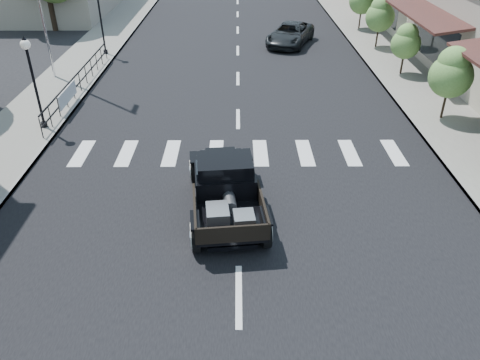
{
  "coord_description": "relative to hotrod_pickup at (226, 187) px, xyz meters",
  "views": [
    {
      "loc": [
        -0.01,
        -10.81,
        7.89
      ],
      "look_at": [
        0.05,
        0.52,
        1.0
      ],
      "focal_mm": 35.0,
      "sensor_mm": 36.0,
      "label": 1
    }
  ],
  "objects": [
    {
      "name": "hotrod_pickup",
      "position": [
        0.0,
        0.0,
        0.0
      ],
      "size": [
        2.69,
        4.95,
        1.65
      ],
      "primitive_type": null,
      "rotation": [
        0.0,
        0.0,
        0.1
      ],
      "color": "black",
      "rests_on": "ground"
    },
    {
      "name": "small_tree_c",
      "position": [
        8.66,
        11.94,
        0.53
      ],
      "size": [
        1.44,
        1.44,
        2.4
      ],
      "primitive_type": null,
      "color": "#55833C",
      "rests_on": "sidewalk_right"
    },
    {
      "name": "road",
      "position": [
        0.36,
        14.58,
        -0.81
      ],
      "size": [
        14.0,
        80.0,
        0.02
      ],
      "primitive_type": "cube",
      "color": "black",
      "rests_on": "ground"
    },
    {
      "name": "small_tree_d",
      "position": [
        8.66,
        16.93,
        0.71
      ],
      "size": [
        1.66,
        1.66,
        2.76
      ],
      "primitive_type": null,
      "color": "#55833C",
      "rests_on": "sidewalk_right"
    },
    {
      "name": "second_car",
      "position": [
        3.59,
        17.9,
        -0.19
      ],
      "size": [
        3.64,
        5.04,
        1.27
      ],
      "primitive_type": "imported",
      "rotation": [
        0.0,
        0.0,
        -0.37
      ],
      "color": "black",
      "rests_on": "ground"
    },
    {
      "name": "railing",
      "position": [
        -6.94,
        9.58,
        -0.17
      ],
      "size": [
        0.08,
        10.0,
        1.0
      ],
      "primitive_type": null,
      "color": "black",
      "rests_on": "sidewalk_left"
    },
    {
      "name": "small_tree_b",
      "position": [
        8.66,
        6.39,
        0.73
      ],
      "size": [
        1.68,
        1.68,
        2.8
      ],
      "primitive_type": null,
      "color": "#55833C",
      "rests_on": "sidewalk_right"
    },
    {
      "name": "banner",
      "position": [
        -6.86,
        7.58,
        -0.37
      ],
      "size": [
        0.04,
        2.2,
        0.6
      ],
      "primitive_type": null,
      "color": "silver",
      "rests_on": "sidewalk_left"
    },
    {
      "name": "road_markings",
      "position": [
        0.36,
        9.58,
        -0.82
      ],
      "size": [
        12.0,
        60.0,
        0.06
      ],
      "primitive_type": null,
      "color": "silver",
      "rests_on": "ground"
    },
    {
      "name": "small_tree_e",
      "position": [
        8.66,
        21.48,
        0.78
      ],
      "size": [
        1.74,
        1.74,
        2.9
      ],
      "primitive_type": null,
      "color": "#55833C",
      "rests_on": "sidewalk_right"
    },
    {
      "name": "sidewalk_right",
      "position": [
        8.86,
        14.58,
        -0.75
      ],
      "size": [
        3.0,
        80.0,
        0.15
      ],
      "primitive_type": "cube",
      "color": "gray",
      "rests_on": "ground"
    },
    {
      "name": "sidewalk_left",
      "position": [
        -8.14,
        14.58,
        -0.75
      ],
      "size": [
        3.0,
        80.0,
        0.15
      ],
      "primitive_type": "cube",
      "color": "gray",
      "rests_on": "ground"
    },
    {
      "name": "ground",
      "position": [
        0.36,
        -0.42,
        -0.82
      ],
      "size": [
        120.0,
        120.0,
        0.0
      ],
      "primitive_type": "plane",
      "color": "black",
      "rests_on": "ground"
    },
    {
      "name": "lamp_post_c",
      "position": [
        -7.24,
        15.58,
        1.08
      ],
      "size": [
        0.36,
        0.36,
        3.51
      ],
      "primitive_type": null,
      "color": "black",
      "rests_on": "sidewalk_left"
    },
    {
      "name": "lamp_post_b",
      "position": [
        -7.24,
        5.58,
        1.08
      ],
      "size": [
        0.36,
        0.36,
        3.51
      ],
      "primitive_type": null,
      "color": "black",
      "rests_on": "sidewalk_left"
    }
  ]
}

